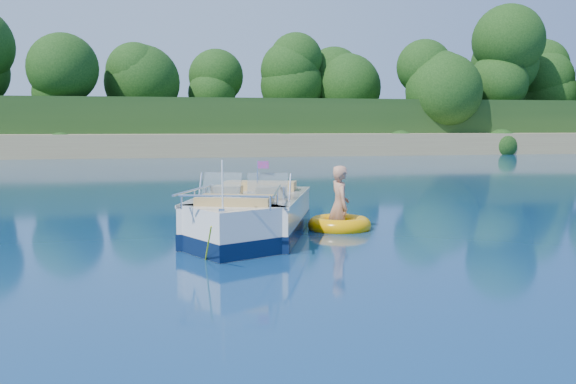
% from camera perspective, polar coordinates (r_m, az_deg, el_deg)
% --- Properties ---
extents(ground, '(160.00, 160.00, 0.00)m').
position_cam_1_polar(ground, '(8.02, 0.08, -9.13)').
color(ground, '#0B284D').
rests_on(ground, ground).
extents(shoreline, '(170.00, 59.00, 6.00)m').
position_cam_1_polar(shoreline, '(71.38, -10.40, 4.97)').
color(shoreline, '#8E7852').
rests_on(shoreline, ground).
extents(treeline, '(150.00, 7.12, 8.19)m').
position_cam_1_polar(treeline, '(48.75, -9.84, 9.94)').
color(treeline, black).
rests_on(treeline, ground).
extents(motorboat, '(2.95, 5.11, 1.77)m').
position_cam_1_polar(motorboat, '(11.89, -3.58, -2.50)').
color(motorboat, silver).
rests_on(motorboat, ground).
extents(tow_tube, '(1.66, 1.66, 0.34)m').
position_cam_1_polar(tow_tube, '(12.99, 4.60, -2.92)').
color(tow_tube, '#F4A002').
rests_on(tow_tube, ground).
extents(boy, '(0.44, 0.91, 1.76)m').
position_cam_1_polar(boy, '(13.07, 4.55, -3.26)').
color(boy, tan).
rests_on(boy, ground).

